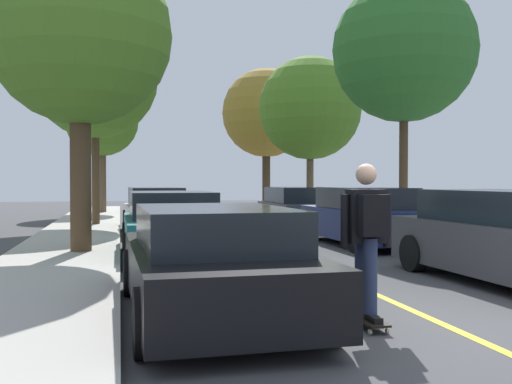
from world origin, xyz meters
TOP-DOWN VIEW (x-y plane):
  - ground at (0.00, 0.00)m, footprint 80.00×80.00m
  - center_line at (0.00, 4.00)m, footprint 0.12×39.20m
  - parked_car_left_nearest at (-2.42, 1.10)m, footprint 2.02×4.40m
  - parked_car_left_near at (-2.42, 6.62)m, footprint 2.01×4.07m
  - parked_car_left_far at (-2.42, 12.30)m, footprint 1.93×4.18m
  - parked_car_right_near at (2.42, 7.82)m, footprint 2.07×4.42m
  - parked_car_right_far at (2.42, 13.58)m, footprint 2.02×4.10m
  - street_tree_left_nearest at (-4.25, 6.87)m, footprint 3.75×3.75m
  - street_tree_left_near at (-4.25, 14.58)m, footprint 4.13×4.13m
  - street_tree_left_far at (-4.25, 22.02)m, footprint 3.29×3.29m
  - street_tree_right_nearest at (4.25, 9.42)m, footprint 3.98×3.98m
  - street_tree_right_near at (4.25, 17.73)m, footprint 4.28×4.28m
  - street_tree_right_far at (4.25, 25.27)m, footprint 4.77×4.77m
  - skateboard at (-0.86, 0.26)m, footprint 0.23×0.84m
  - skateboarder at (-0.87, 0.23)m, footprint 0.58×0.70m

SIDE VIEW (x-z plane):
  - ground at x=0.00m, z-range 0.00..0.00m
  - center_line at x=0.00m, z-range 0.00..0.01m
  - skateboard at x=-0.86m, z-range 0.04..0.14m
  - parked_car_left_nearest at x=-2.42m, z-range -0.01..1.27m
  - parked_car_left_near at x=-2.42m, z-range -0.01..1.34m
  - parked_car_left_far at x=-2.42m, z-range -0.02..1.35m
  - parked_car_right_far at x=2.42m, z-range 0.00..1.35m
  - parked_car_right_near at x=2.42m, z-range -0.02..1.39m
  - skateboarder at x=-0.87m, z-range 0.21..1.88m
  - street_tree_left_far at x=-4.25m, z-range 1.38..7.21m
  - street_tree_left_nearest at x=-4.25m, z-range 1.40..7.73m
  - street_tree_right_near at x=4.25m, z-range 1.28..7.87m
  - street_tree_left_near at x=-4.25m, z-range 1.54..8.50m
  - street_tree_right_nearest at x=4.25m, z-range 1.66..8.71m
  - street_tree_right_far at x=4.25m, z-range 1.47..8.93m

